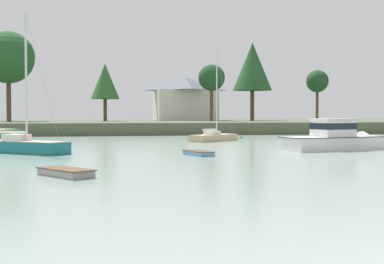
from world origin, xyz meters
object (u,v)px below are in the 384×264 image
Objects in this scene: sailboat_sand at (214,139)px; mooring_buoy_green at (241,138)px; cruiser_white at (342,143)px; sailboat_teal at (20,150)px; dinghy_skyblue at (198,154)px; dinghy_grey at (66,174)px.

sailboat_sand is 6.88m from mooring_buoy_green.
sailboat_sand is 1.00× the size of cruiser_white.
sailboat_sand is 21.63m from sailboat_teal.
cruiser_white is at bearing -64.79° from sailboat_sand.
dinghy_skyblue is 7.20× the size of mooring_buoy_green.
sailboat_teal reaches higher than cruiser_white.
mooring_buoy_green is (17.40, 33.64, -0.06)m from dinghy_grey.
dinghy_skyblue is at bearing -106.02° from sailboat_sand.
sailboat_sand is 3.03× the size of dinghy_grey.
sailboat_teal is at bearing 159.91° from dinghy_skyblue.
dinghy_grey is 13.14m from dinghy_skyblue.
sailboat_teal is (-23.61, 0.77, -0.30)m from cruiser_white.
cruiser_white is 0.93× the size of sailboat_teal.
sailboat_teal reaches higher than sailboat_sand.
sailboat_sand is 31.16m from dinghy_grey.
sailboat_sand reaches higher than cruiser_white.
dinghy_grey is 1.09× the size of dinghy_skyblue.
sailboat_teal is (-11.76, 4.30, 0.12)m from dinghy_skyblue.
cruiser_white is at bearing -82.98° from mooring_buoy_green.
dinghy_grey is 37.87m from mooring_buoy_green.
sailboat_sand is at bearing 38.70° from sailboat_teal.
cruiser_white reaches higher than dinghy_skyblue.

